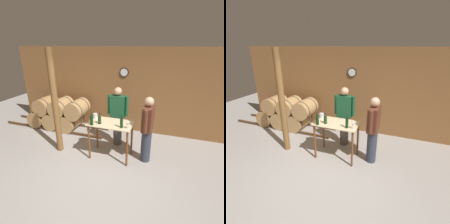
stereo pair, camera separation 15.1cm
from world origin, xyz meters
TOP-DOWN VIEW (x-y plane):
  - ground_plane at (0.00, 0.00)m, footprint 14.00×14.00m
  - back_wall at (-0.00, 2.52)m, footprint 8.40×0.08m
  - barrel_rack at (-2.39, 1.91)m, footprint 3.75×0.78m
  - tasting_table at (-0.12, 0.85)m, footprint 1.09×0.63m
  - wooden_post at (-1.55, 0.69)m, footprint 0.16×0.16m
  - wine_bottle_far_left at (-0.51, 0.61)m, footprint 0.08×0.08m
  - wine_bottle_left at (-0.36, 0.73)m, footprint 0.08×0.08m
  - wine_bottle_center at (0.20, 0.69)m, footprint 0.07×0.07m
  - wine_glass_near_left at (-0.56, 0.70)m, footprint 0.06×0.06m
  - wine_glass_near_center at (0.34, 0.70)m, footprint 0.06×0.06m
  - ice_bucket at (-0.59, 1.01)m, footprint 0.11×0.11m
  - person_host at (0.76, 0.97)m, footprint 0.25×0.59m
  - person_visitor_with_scarf at (-0.14, 1.51)m, footprint 0.59×0.24m

SIDE VIEW (x-z plane):
  - ground_plane at x=0.00m, z-range 0.00..0.00m
  - barrel_rack at x=-2.39m, z-range -0.02..1.06m
  - tasting_table at x=-0.12m, z-range 0.27..1.23m
  - person_host at x=0.76m, z-range 0.05..1.71m
  - person_visitor_with_scarf at x=-0.14m, z-range 0.05..1.75m
  - ice_bucket at x=-0.59m, z-range 0.96..1.09m
  - wine_glass_near_left at x=-0.56m, z-range 0.99..1.11m
  - wine_bottle_left at x=-0.36m, z-range 0.92..1.20m
  - wine_glass_near_center at x=0.34m, z-range 0.99..1.14m
  - wine_bottle_center at x=0.20m, z-range 0.93..1.22m
  - wine_bottle_far_left at x=-0.51m, z-range 0.93..1.23m
  - wooden_post at x=-1.55m, z-range 0.00..2.70m
  - back_wall at x=0.00m, z-range 0.00..2.70m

